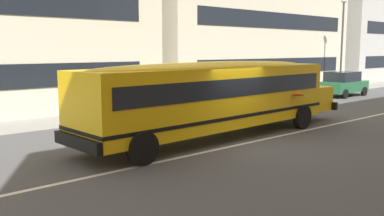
% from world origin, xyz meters
% --- Properties ---
extents(ground_plane, '(400.00, 400.00, 0.00)m').
position_xyz_m(ground_plane, '(0.00, 0.00, 0.00)').
color(ground_plane, '#4C4C4F').
extents(sidewalk_far, '(120.00, 3.00, 0.01)m').
position_xyz_m(sidewalk_far, '(0.00, 8.21, 0.01)').
color(sidewalk_far, gray).
rests_on(sidewalk_far, ground_plane).
extents(lane_centreline, '(110.00, 0.16, 0.01)m').
position_xyz_m(lane_centreline, '(0.00, 0.00, 0.00)').
color(lane_centreline, silver).
rests_on(lane_centreline, ground_plane).
extents(school_bus, '(12.08, 2.93, 2.68)m').
position_xyz_m(school_bus, '(0.18, 1.37, 1.59)').
color(school_bus, yellow).
rests_on(school_bus, ground_plane).
extents(parked_car_green_by_lamppost, '(3.94, 1.96, 1.64)m').
position_xyz_m(parked_car_green_by_lamppost, '(15.83, 5.39, 0.84)').
color(parked_car_green_by_lamppost, '#236038').
rests_on(parked_car_green_by_lamppost, ground_plane).
extents(street_lamp, '(0.44, 0.44, 6.80)m').
position_xyz_m(street_lamp, '(19.21, 7.51, 4.31)').
color(street_lamp, '#38383D').
rests_on(street_lamp, ground_plane).
extents(apartment_block_far_right, '(14.29, 12.60, 13.30)m').
position_xyz_m(apartment_block_far_right, '(33.34, 15.99, 6.65)').
color(apartment_block_far_right, '#B7B7B2').
rests_on(apartment_block_far_right, ground_plane).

